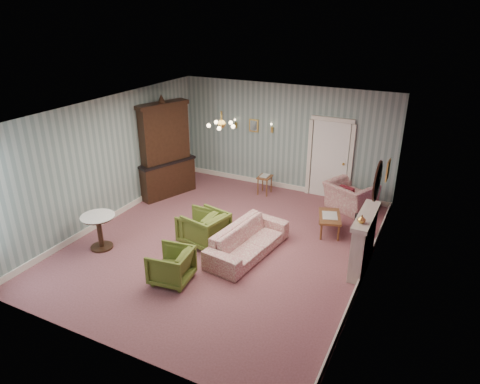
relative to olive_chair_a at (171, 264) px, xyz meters
The scene contains 27 objects.
floor 1.71m from the olive_chair_a, 83.00° to the left, with size 7.00×7.00×0.00m, color #8B5157.
ceiling 3.03m from the olive_chair_a, 83.00° to the left, with size 7.00×7.00×0.00m, color white.
wall_back 5.27m from the olive_chair_a, 87.74° to the left, with size 6.00×6.00×0.00m, color slate.
wall_front 2.15m from the olive_chair_a, 83.73° to the right, with size 6.00×6.00×0.00m, color slate.
wall_left 3.43m from the olive_chair_a, 149.42° to the left, with size 7.00×7.00×0.00m, color slate.
wall_right 3.76m from the olive_chair_a, 27.30° to the left, with size 7.00×7.00×0.00m, color slate.
wall_right_floral 3.75m from the olive_chair_a, 27.41° to the left, with size 7.00×7.00×0.00m, color #B1587B.
door 5.38m from the olive_chair_a, 73.62° to the left, with size 1.12×0.12×2.16m, color white, non-canonical shape.
olive_chair_a is the anchor object (origin of this frame).
olive_chair_b 1.55m from the olive_chair_a, 102.75° to the left, with size 0.73×0.68×0.75m, color #576523.
olive_chair_c 1.47m from the olive_chair_a, 94.49° to the left, with size 0.79×0.74×0.81m, color #576523.
sofa_chintz 1.74m from the olive_chair_a, 60.78° to the left, with size 2.09×0.61×0.82m, color #9D3F4D.
wingback_chair 5.09m from the olive_chair_a, 63.93° to the left, with size 1.10×0.72×0.96m, color #9D3F4D.
dresser 4.24m from the olive_chair_a, 126.33° to the left, with size 0.55×1.60×2.67m, color black, non-canonical shape.
fireplace 3.69m from the olive_chair_a, 33.83° to the left, with size 0.30×1.40×1.16m, color beige, non-canonical shape.
mantel_vase 3.57m from the olive_chair_a, 28.51° to the left, with size 0.15×0.15×0.15m, color gold.
oval_mirror 4.05m from the olive_chair_a, 32.99° to the left, with size 0.04×0.76×0.84m, color white, non-canonical shape.
framed_print 4.81m from the olive_chair_a, 47.00° to the left, with size 0.04×0.34×0.42m, color gold, non-canonical shape.
coffee_table 3.80m from the olive_chair_a, 56.21° to the left, with size 0.47×0.84×0.43m, color brown, non-canonical shape.
side_table_black 4.26m from the olive_chair_a, 48.34° to the left, with size 0.35×0.35×0.53m, color black, non-canonical shape.
pedestal_table 2.06m from the olive_chair_a, behind, with size 0.71×0.71×0.77m, color black, non-canonical shape.
nesting_table 4.54m from the olive_chair_a, 90.99° to the left, with size 0.33×0.42×0.55m, color brown, non-canonical shape.
gilt_mirror_back 5.33m from the olive_chair_a, 97.76° to the left, with size 0.28×0.06×0.36m, color gold, non-canonical shape.
sconce_left 5.41m from the olive_chair_a, 103.76° to the left, with size 0.16×0.12×0.30m, color gold, non-canonical shape.
sconce_right 5.27m from the olive_chair_a, 91.65° to the left, with size 0.16×0.12×0.30m, color gold, non-canonical shape.
chandelier 2.81m from the olive_chair_a, 83.00° to the left, with size 0.56×0.56×0.36m, color gold, non-canonical shape.
burgundy_cushion 4.93m from the olive_chair_a, 63.68° to the left, with size 0.38×0.10×0.38m, color maroon.
Camera 1 is at (3.96, -7.16, 4.76)m, focal length 32.32 mm.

